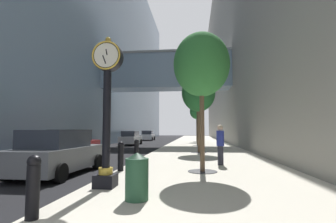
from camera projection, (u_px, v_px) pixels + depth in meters
name	position (u px, v px, depth m)	size (l,w,h in m)	color
ground_plane	(168.00, 145.00, 28.59)	(110.00, 110.00, 0.00)	black
sidewalk_right	(198.00, 143.00, 31.20)	(6.99, 80.00, 0.14)	beige
building_block_left	(85.00, 31.00, 33.90)	(23.50, 80.00, 30.36)	#758EA8
building_block_right	(261.00, 26.00, 31.45)	(9.00, 80.00, 29.55)	gray
street_clock	(107.00, 103.00, 6.97)	(0.84, 0.55, 4.21)	black
bollard_nearest	(33.00, 185.00, 4.39)	(0.24, 0.24, 1.12)	black
bollard_third	(121.00, 156.00, 9.58)	(0.24, 0.24, 1.12)	black
bollard_fourth	(137.00, 150.00, 12.18)	(0.24, 0.24, 1.12)	black
street_tree_near	(201.00, 65.00, 9.66)	(2.16, 2.16, 5.34)	#333335
street_tree_mid_near	(198.00, 93.00, 17.77)	(2.38, 2.38, 5.60)	#333335
street_tree_mid_far	(197.00, 95.00, 25.93)	(2.54, 2.54, 6.65)	#333335
street_tree_far	(197.00, 111.00, 33.94)	(1.91, 1.91, 5.24)	#333335
trash_bin	(137.00, 176.00, 5.59)	(0.53, 0.53, 1.05)	#234C33
pedestrian_walking	(220.00, 144.00, 11.24)	(0.34, 0.45, 1.79)	#23232D
car_red_near	(72.00, 145.00, 14.71)	(2.10, 4.08, 1.73)	#AD191E
car_grey_mid	(58.00, 153.00, 9.54)	(2.17, 4.29, 1.70)	slate
car_white_far	(148.00, 136.00, 41.82)	(2.18, 4.15, 1.63)	silver
car_silver_trailing	(131.00, 138.00, 28.55)	(1.99, 4.54, 1.60)	#B7BABF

